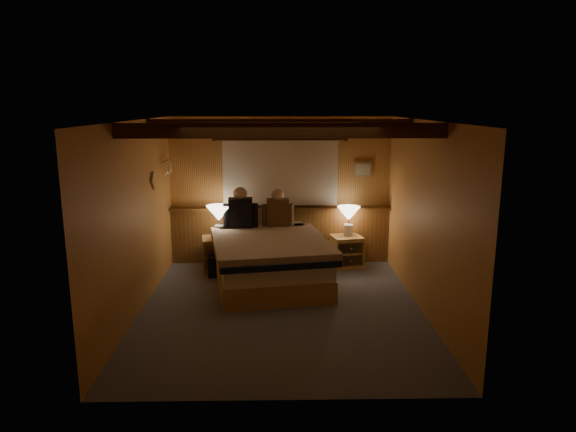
{
  "coord_description": "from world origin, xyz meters",
  "views": [
    {
      "loc": [
        -0.04,
        -6.23,
        2.59
      ],
      "look_at": [
        0.09,
        0.4,
        1.14
      ],
      "focal_mm": 32.0,
      "sensor_mm": 36.0,
      "label": 1
    }
  ],
  "objects_px": {
    "nightstand_right": "(346,251)",
    "duffel_bag": "(226,264)",
    "lamp_right": "(349,215)",
    "person_right": "(278,211)",
    "nightstand_left": "(218,254)",
    "bed": "(270,260)",
    "person_left": "(241,211)",
    "lamp_left": "(219,215)"
  },
  "relations": [
    {
      "from": "nightstand_right",
      "to": "duffel_bag",
      "type": "bearing_deg",
      "value": 179.55
    },
    {
      "from": "person_right",
      "to": "duffel_bag",
      "type": "bearing_deg",
      "value": -159.92
    },
    {
      "from": "duffel_bag",
      "to": "nightstand_left",
      "type": "bearing_deg",
      "value": 116.05
    },
    {
      "from": "lamp_left",
      "to": "person_right",
      "type": "height_order",
      "value": "person_right"
    },
    {
      "from": "nightstand_left",
      "to": "nightstand_right",
      "type": "bearing_deg",
      "value": -3.91
    },
    {
      "from": "person_right",
      "to": "nightstand_left",
      "type": "bearing_deg",
      "value": -175.97
    },
    {
      "from": "bed",
      "to": "person_left",
      "type": "distance_m",
      "value": 1.0
    },
    {
      "from": "nightstand_right",
      "to": "lamp_right",
      "type": "height_order",
      "value": "lamp_right"
    },
    {
      "from": "nightstand_right",
      "to": "lamp_left",
      "type": "bearing_deg",
      "value": 172.01
    },
    {
      "from": "nightstand_left",
      "to": "lamp_left",
      "type": "relative_size",
      "value": 1.07
    },
    {
      "from": "bed",
      "to": "person_left",
      "type": "bearing_deg",
      "value": 114.84
    },
    {
      "from": "lamp_left",
      "to": "person_left",
      "type": "xyz_separation_m",
      "value": [
        0.34,
        -0.01,
        0.07
      ]
    },
    {
      "from": "bed",
      "to": "person_right",
      "type": "xyz_separation_m",
      "value": [
        0.12,
        0.75,
        0.58
      ]
    },
    {
      "from": "lamp_right",
      "to": "person_left",
      "type": "relative_size",
      "value": 0.72
    },
    {
      "from": "duffel_bag",
      "to": "nightstand_right",
      "type": "bearing_deg",
      "value": 5.7
    },
    {
      "from": "bed",
      "to": "person_right",
      "type": "bearing_deg",
      "value": 70.6
    },
    {
      "from": "person_left",
      "to": "nightstand_right",
      "type": "bearing_deg",
      "value": 1.95
    },
    {
      "from": "bed",
      "to": "nightstand_right",
      "type": "xyz_separation_m",
      "value": [
        1.24,
        0.81,
        -0.11
      ]
    },
    {
      "from": "nightstand_left",
      "to": "person_right",
      "type": "xyz_separation_m",
      "value": [
        0.95,
        0.11,
        0.67
      ]
    },
    {
      "from": "nightstand_left",
      "to": "lamp_left",
      "type": "distance_m",
      "value": 0.63
    },
    {
      "from": "nightstand_right",
      "to": "duffel_bag",
      "type": "distance_m",
      "value": 1.96
    },
    {
      "from": "nightstand_right",
      "to": "person_right",
      "type": "height_order",
      "value": "person_right"
    },
    {
      "from": "nightstand_right",
      "to": "lamp_right",
      "type": "xyz_separation_m",
      "value": [
        0.03,
        0.04,
        0.59
      ]
    },
    {
      "from": "bed",
      "to": "nightstand_right",
      "type": "relative_size",
      "value": 4.28
    },
    {
      "from": "bed",
      "to": "nightstand_left",
      "type": "distance_m",
      "value": 1.05
    },
    {
      "from": "lamp_right",
      "to": "person_right",
      "type": "distance_m",
      "value": 1.15
    },
    {
      "from": "nightstand_left",
      "to": "person_right",
      "type": "relative_size",
      "value": 0.88
    },
    {
      "from": "person_left",
      "to": "person_right",
      "type": "xyz_separation_m",
      "value": [
        0.58,
        0.09,
        -0.02
      ]
    },
    {
      "from": "nightstand_left",
      "to": "person_left",
      "type": "xyz_separation_m",
      "value": [
        0.36,
        0.01,
        0.7
      ]
    },
    {
      "from": "bed",
      "to": "lamp_left",
      "type": "height_order",
      "value": "lamp_left"
    },
    {
      "from": "nightstand_right",
      "to": "duffel_bag",
      "type": "relative_size",
      "value": 0.94
    },
    {
      "from": "lamp_right",
      "to": "person_left",
      "type": "distance_m",
      "value": 1.74
    },
    {
      "from": "lamp_left",
      "to": "lamp_right",
      "type": "relative_size",
      "value": 1.07
    },
    {
      "from": "nightstand_left",
      "to": "person_left",
      "type": "height_order",
      "value": "person_left"
    },
    {
      "from": "bed",
      "to": "duffel_bag",
      "type": "relative_size",
      "value": 4.0
    },
    {
      "from": "person_right",
      "to": "nightstand_right",
      "type": "bearing_deg",
      "value": 0.5
    },
    {
      "from": "bed",
      "to": "duffel_bag",
      "type": "bearing_deg",
      "value": 138.57
    },
    {
      "from": "nightstand_left",
      "to": "nightstand_right",
      "type": "relative_size",
      "value": 1.02
    },
    {
      "from": "duffel_bag",
      "to": "person_left",
      "type": "bearing_deg",
      "value": 41.4
    },
    {
      "from": "person_left",
      "to": "lamp_right",
      "type": "bearing_deg",
      "value": 3.25
    },
    {
      "from": "lamp_left",
      "to": "lamp_right",
      "type": "height_order",
      "value": "lamp_left"
    },
    {
      "from": "nightstand_left",
      "to": "lamp_right",
      "type": "xyz_separation_m",
      "value": [
        2.09,
        0.21,
        0.58
      ]
    }
  ]
}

